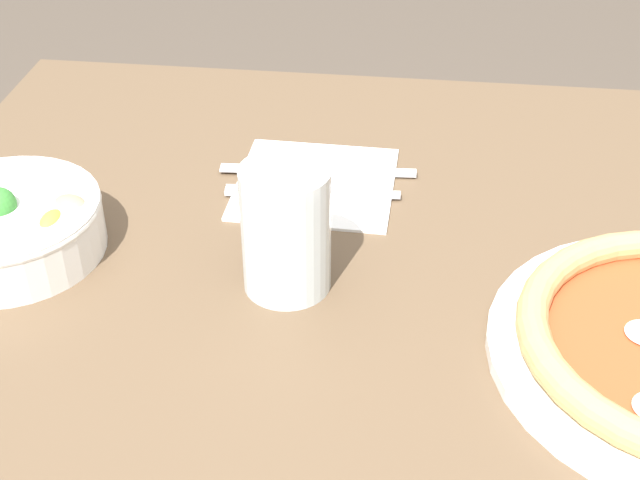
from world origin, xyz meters
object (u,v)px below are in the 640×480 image
(fork, at_px, (314,192))
(glass, at_px, (286,230))
(bowl, at_px, (6,223))
(knife, at_px, (326,171))

(fork, bearing_deg, glass, 83.97)
(bowl, distance_m, glass, 0.26)
(bowl, relative_size, glass, 1.51)
(bowl, distance_m, knife, 0.32)
(bowl, distance_m, fork, 0.29)
(fork, xyz_separation_m, glass, (-0.14, 0.01, 0.05))
(fork, height_order, knife, same)
(knife, distance_m, glass, 0.19)
(bowl, xyz_separation_m, knife, (0.17, -0.27, -0.03))
(glass, bearing_deg, knife, -3.92)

